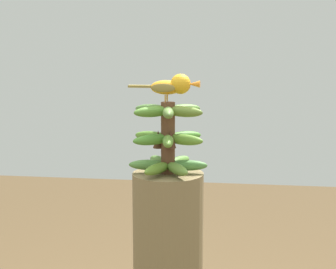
# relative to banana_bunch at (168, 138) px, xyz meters

# --- Properties ---
(banana_bunch) EXTENTS (0.26, 0.27, 0.24)m
(banana_bunch) POSITION_rel_banana_bunch_xyz_m (0.00, 0.00, 0.00)
(banana_bunch) COLOR brown
(banana_bunch) RESTS_ON banana_tree
(perched_bird) EXTENTS (0.07, 0.24, 0.09)m
(perched_bird) POSITION_rel_banana_bunch_xyz_m (-0.02, 0.01, 0.17)
(perched_bird) COLOR #C68933
(perched_bird) RESTS_ON banana_bunch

